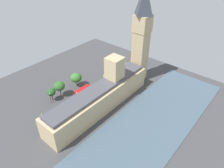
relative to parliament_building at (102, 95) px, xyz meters
name	(u,v)px	position (x,y,z in m)	size (l,w,h in m)	color
ground_plane	(98,106)	(1.99, 1.55, -7.43)	(137.19, 137.19, 0.00)	#424244
river_thames	(143,132)	(-27.58, 1.55, -7.31)	(34.05, 123.47, 0.25)	#475B6B
parliament_building	(102,95)	(0.00, 0.00, 0.00)	(12.89, 67.19, 25.81)	tan
clock_tower	(142,33)	(1.47, -36.93, 23.30)	(8.99, 8.99, 59.38)	tan
car_blue_kerbside	(109,79)	(14.77, -22.25, -6.55)	(2.05, 4.42, 1.74)	navy
double_decker_bus_far_end	(82,91)	(15.65, 0.03, -4.80)	(2.93, 10.58, 4.75)	red
car_dark_green_trailing	(63,106)	(15.67, 14.63, -6.55)	(1.93, 4.15, 1.74)	#19472D
pedestrian_near_tower	(66,115)	(9.00, 17.95, -6.70)	(0.68, 0.65, 1.63)	#336B60
plane_tree_corner	(51,92)	(25.07, 14.49, -1.76)	(4.84, 4.84, 7.78)	brown
plane_tree_midblock	(59,86)	(24.88, 8.83, -0.54)	(6.29, 6.29, 9.60)	brown
plane_tree_opposite_hall	(76,78)	(25.02, -3.88, -1.10)	(6.85, 6.85, 9.26)	brown
street_lamp_under_trees	(50,96)	(23.58, 16.51, -2.78)	(0.56, 0.56, 6.72)	black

